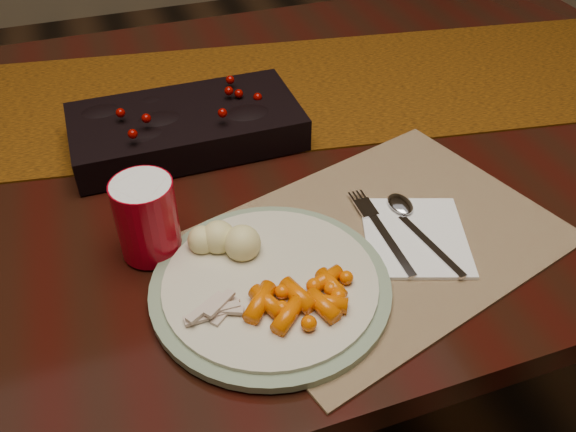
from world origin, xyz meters
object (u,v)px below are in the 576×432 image
object	(u,v)px
napkin	(415,236)
mashed_potatoes	(223,239)
dining_table	(233,306)
centerpiece	(186,122)
placemat_main	(382,237)
baby_carrots	(290,287)
turkey_shreds	(217,313)
red_cup	(147,218)
dinner_plate	(270,285)

from	to	relation	value
napkin	mashed_potatoes	bearing A→B (deg)	-170.11
dining_table	centerpiece	distance (m)	0.42
placemat_main	baby_carrots	world-z (taller)	baby_carrots
dining_table	baby_carrots	bearing A→B (deg)	-90.56
baby_carrots	turkey_shreds	distance (m)	0.09
placemat_main	baby_carrots	size ratio (longest dim) A/B	3.66
dining_table	red_cup	world-z (taller)	red_cup
mashed_potatoes	napkin	world-z (taller)	mashed_potatoes
centerpiece	turkey_shreds	world-z (taller)	centerpiece
mashed_potatoes	centerpiece	bearing A→B (deg)	87.09
turkey_shreds	placemat_main	bearing A→B (deg)	17.48
baby_carrots	napkin	size ratio (longest dim) A/B	0.79
dinner_plate	napkin	size ratio (longest dim) A/B	1.89
mashed_potatoes	baby_carrots	bearing A→B (deg)	-59.25
red_cup	dining_table	bearing A→B (deg)	55.41
centerpiece	red_cup	distance (m)	0.25
dining_table	turkey_shreds	distance (m)	0.54
centerpiece	red_cup	xyz separation A→B (m)	(-0.10, -0.23, 0.02)
dinner_plate	red_cup	bearing A→B (deg)	135.93
dining_table	mashed_potatoes	size ratio (longest dim) A/B	20.97
placemat_main	mashed_potatoes	size ratio (longest dim) A/B	5.09
dinner_plate	dining_table	bearing A→B (deg)	86.64
placemat_main	baby_carrots	xyz separation A→B (m)	(-0.15, -0.07, 0.03)
baby_carrots	centerpiece	bearing A→B (deg)	96.00
dinner_plate	red_cup	xyz separation A→B (m)	(-0.12, 0.12, 0.04)
placemat_main	napkin	size ratio (longest dim) A/B	2.90
dining_table	mashed_potatoes	world-z (taller)	mashed_potatoes
turkey_shreds	napkin	xyz separation A→B (m)	(0.28, 0.06, -0.02)
centerpiece	mashed_potatoes	world-z (taller)	centerpiece
mashed_potatoes	dining_table	bearing A→B (deg)	77.29
placemat_main	dinner_plate	distance (m)	0.17
dining_table	baby_carrots	xyz separation A→B (m)	(-0.00, -0.34, 0.40)
turkey_shreds	napkin	distance (m)	0.28
centerpiece	red_cup	size ratio (longest dim) A/B	3.34
centerpiece	napkin	size ratio (longest dim) A/B	2.31
mashed_potatoes	turkey_shreds	xyz separation A→B (m)	(-0.03, -0.10, -0.01)
red_cup	napkin	bearing A→B (deg)	-15.80
placemat_main	dinner_plate	xyz separation A→B (m)	(-0.17, -0.04, 0.01)
turkey_shreds	napkin	world-z (taller)	turkey_shreds
dinner_plate	baby_carrots	size ratio (longest dim) A/B	2.38
placemat_main	mashed_potatoes	distance (m)	0.21
centerpiece	baby_carrots	distance (m)	0.37
placemat_main	centerpiece	bearing A→B (deg)	105.68
centerpiece	dinner_plate	bearing A→B (deg)	-86.04
centerpiece	placemat_main	xyz separation A→B (m)	(0.19, -0.30, -0.04)
dining_table	mashed_potatoes	xyz separation A→B (m)	(-0.06, -0.25, 0.42)
placemat_main	napkin	bearing A→B (deg)	-41.01
dining_table	napkin	bearing A→B (deg)	-57.50
red_cup	centerpiece	bearing A→B (deg)	67.48
placemat_main	turkey_shreds	size ratio (longest dim) A/B	5.61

